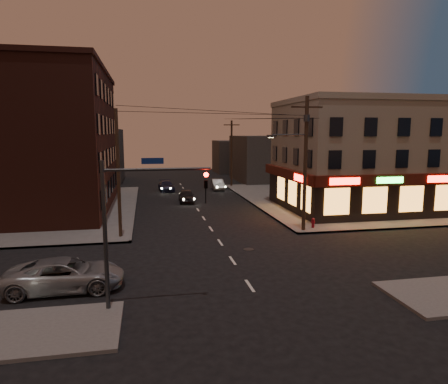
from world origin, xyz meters
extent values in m
plane|color=black|center=(0.00, 0.00, 0.00)|extent=(120.00, 120.00, 0.00)
cube|color=#514F4C|center=(18.00, 19.00, 0.07)|extent=(24.00, 28.00, 0.15)
cube|color=#514F4C|center=(-18.00, 19.00, 0.07)|extent=(24.00, 28.00, 0.15)
cube|color=gray|center=(16.00, 13.50, 5.15)|extent=(15.00, 12.00, 10.00)
cube|color=gray|center=(16.00, 13.50, 10.40)|extent=(15.20, 12.20, 0.50)
cube|color=black|center=(16.00, 7.55, 1.85)|extent=(15.12, 0.25, 3.40)
cube|color=black|center=(8.55, 13.50, 1.85)|extent=(0.25, 12.12, 3.40)
cube|color=#45140B|center=(16.00, 7.25, 3.65)|extent=(15.60, 0.50, 0.90)
cube|color=#45140B|center=(8.25, 13.50, 3.65)|extent=(0.50, 12.60, 0.90)
cube|color=#FF140C|center=(10.70, 6.98, 3.65)|extent=(2.60, 0.06, 0.55)
cube|color=#FF140C|center=(19.50, 6.98, 3.65)|extent=(2.60, 0.06, 0.55)
cube|color=#26FF3F|center=(14.70, 6.98, 3.65)|extent=(2.40, 0.06, 0.50)
cube|color=#FF140C|center=(7.98, 9.70, 3.65)|extent=(0.06, 2.60, 0.55)
cube|color=#FF9B38|center=(15.40, 7.40, 1.95)|extent=(12.40, 0.08, 2.20)
cube|color=#FF9B38|center=(8.40, 12.50, 1.95)|extent=(0.08, 8.40, 2.20)
cube|color=#401C14|center=(-14.50, 19.00, 6.65)|extent=(12.00, 20.00, 13.00)
cube|color=#3F3D3A|center=(14.00, 38.00, 3.50)|extent=(10.00, 12.00, 7.00)
cube|color=#3F3D3A|center=(-13.00, 42.00, 4.00)|extent=(9.00, 10.00, 8.00)
cube|color=#3F3D3A|center=(12.00, 52.00, 3.00)|extent=(8.00, 8.00, 6.00)
cylinder|color=#382619|center=(6.80, 5.80, 5.15)|extent=(0.28, 0.28, 10.00)
cube|color=#382619|center=(6.80, 5.80, 9.35)|extent=(2.40, 0.12, 0.12)
cylinder|color=#333538|center=(6.80, 5.80, 8.55)|extent=(0.44, 0.44, 0.50)
cylinder|color=#333538|center=(5.50, 5.80, 7.35)|extent=(2.60, 0.10, 0.10)
cube|color=#333538|center=(4.10, 5.80, 7.25)|extent=(0.60, 0.25, 0.18)
cube|color=#FFD88C|center=(4.10, 5.80, 7.15)|extent=(0.35, 0.15, 0.04)
cylinder|color=#382619|center=(6.80, 32.00, 4.65)|extent=(0.26, 0.26, 9.00)
cylinder|color=#382619|center=(-6.80, 6.50, 4.65)|extent=(0.24, 0.24, 9.00)
cylinder|color=#333538|center=(-6.60, -5.60, 3.20)|extent=(0.18, 0.18, 6.40)
cylinder|color=#333538|center=(-4.40, -5.60, 6.00)|extent=(4.40, 0.12, 0.12)
imported|color=black|center=(-2.40, -5.60, 5.50)|extent=(0.16, 0.20, 1.00)
sphere|color=#FF0C05|center=(-2.40, -5.72, 5.75)|extent=(0.20, 0.20, 0.20)
cube|color=navy|center=(-4.60, -5.60, 6.35)|extent=(0.90, 0.05, 0.25)
imported|color=gray|center=(-8.80, -2.79, 0.76)|extent=(5.53, 2.62, 1.53)
imported|color=black|center=(-0.67, 20.59, 0.68)|extent=(1.74, 4.03, 1.35)
imported|color=slate|center=(4.36, 29.38, 0.70)|extent=(1.70, 4.34, 1.41)
imported|color=black|center=(-2.38, 29.49, 0.65)|extent=(2.10, 4.59, 1.30)
cylinder|color=maroon|center=(7.80, 6.30, 0.46)|extent=(0.30, 0.30, 0.62)
sphere|color=maroon|center=(7.80, 6.30, 0.80)|extent=(0.25, 0.25, 0.25)
cylinder|color=maroon|center=(7.80, 6.30, 0.58)|extent=(0.35, 0.24, 0.12)
cylinder|color=maroon|center=(7.80, 6.30, 0.58)|extent=(0.24, 0.35, 0.12)
camera|label=1|loc=(-4.86, -22.21, 7.50)|focal=32.00mm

